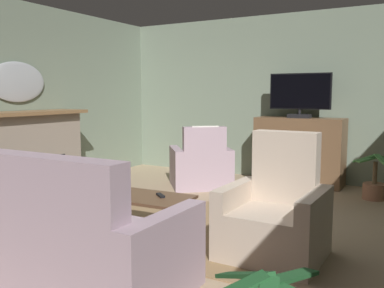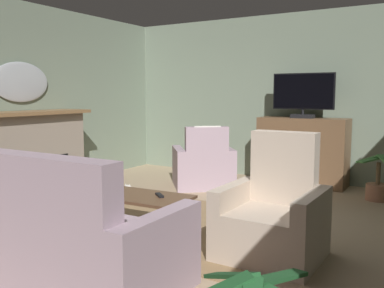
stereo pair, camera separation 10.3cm
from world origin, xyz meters
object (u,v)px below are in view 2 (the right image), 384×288
(television, at_px, (303,94))
(wall_mirror_oval, at_px, (21,82))
(tv_cabinet, at_px, (302,153))
(coffee_table, at_px, (141,199))
(tv_remote, at_px, (160,195))
(sofa_floral, at_px, (57,238))
(potted_plant_on_hearth_side, at_px, (378,187))
(armchair_beside_cabinet, at_px, (203,167))
(fireplace, at_px, (35,155))
(cat, at_px, (118,194))
(armchair_angled_to_table, at_px, (273,218))

(television, bearing_deg, wall_mirror_oval, -141.67)
(tv_cabinet, relative_size, coffee_table, 1.28)
(wall_mirror_oval, distance_m, tv_remote, 3.15)
(television, xyz_separation_m, sofa_floral, (-0.61, -4.52, -1.13))
(wall_mirror_oval, relative_size, tv_remote, 5.66)
(television, height_order, potted_plant_on_hearth_side, television)
(armchair_beside_cabinet, distance_m, potted_plant_on_hearth_side, 2.58)
(sofa_floral, relative_size, armchair_beside_cabinet, 1.62)
(wall_mirror_oval, relative_size, sofa_floral, 0.47)
(fireplace, height_order, cat, fireplace)
(armchair_angled_to_table, height_order, armchair_beside_cabinet, armchair_angled_to_table)
(wall_mirror_oval, xyz_separation_m, potted_plant_on_hearth_side, (4.61, 2.25, -1.47))
(fireplace, bearing_deg, potted_plant_on_hearth_side, 27.30)
(tv_cabinet, relative_size, armchair_angled_to_table, 1.25)
(tv_cabinet, xyz_separation_m, television, (0.00, -0.05, 0.95))
(wall_mirror_oval, xyz_separation_m, cat, (1.50, 0.36, -1.56))
(tv_cabinet, height_order, television, television)
(fireplace, xyz_separation_m, armchair_angled_to_table, (3.83, -0.47, -0.24))
(wall_mirror_oval, height_order, sofa_floral, wall_mirror_oval)
(tv_cabinet, relative_size, cat, 1.93)
(potted_plant_on_hearth_side, bearing_deg, armchair_beside_cabinet, -168.62)
(armchair_angled_to_table, bearing_deg, tv_cabinet, 102.14)
(television, bearing_deg, cat, -129.17)
(armchair_angled_to_table, distance_m, armchair_beside_cabinet, 2.97)
(sofa_floral, height_order, potted_plant_on_hearth_side, sofa_floral)
(tv_remote, xyz_separation_m, sofa_floral, (-0.07, -1.31, -0.08))
(television, bearing_deg, armchair_beside_cabinet, -144.31)
(tv_cabinet, xyz_separation_m, sofa_floral, (-0.61, -4.58, -0.18))
(tv_cabinet, height_order, potted_plant_on_hearth_side, tv_cabinet)
(fireplace, distance_m, cat, 1.40)
(television, distance_m, armchair_angled_to_table, 3.41)
(tv_cabinet, height_order, sofa_floral, tv_cabinet)
(wall_mirror_oval, relative_size, cat, 1.32)
(tv_remote, bearing_deg, wall_mirror_oval, 28.33)
(fireplace, distance_m, tv_remote, 2.66)
(tv_cabinet, bearing_deg, coffee_table, -102.51)
(sofa_floral, distance_m, armchair_beside_cabinet, 3.65)
(coffee_table, relative_size, cat, 1.50)
(armchair_angled_to_table, bearing_deg, armchair_beside_cabinet, 131.94)
(fireplace, height_order, sofa_floral, fireplace)
(armchair_angled_to_table, relative_size, potted_plant_on_hearth_side, 1.37)
(fireplace, bearing_deg, tv_cabinet, 41.01)
(fireplace, distance_m, television, 4.22)
(coffee_table, bearing_deg, television, 77.29)
(fireplace, distance_m, armchair_beside_cabinet, 2.55)
(wall_mirror_oval, bearing_deg, fireplace, -0.00)
(tv_cabinet, relative_size, television, 1.43)
(fireplace, height_order, coffee_table, fireplace)
(fireplace, relative_size, coffee_table, 1.60)
(tv_remote, distance_m, armchair_beside_cabinet, 2.40)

